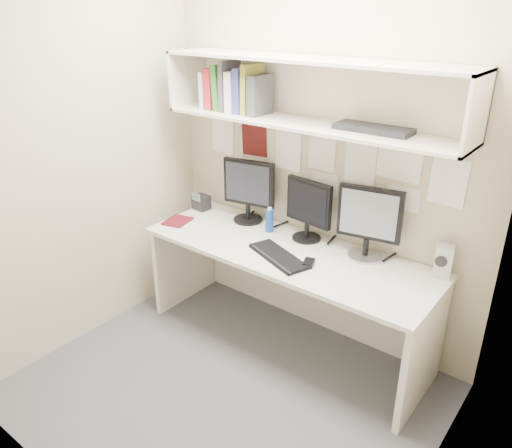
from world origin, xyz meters
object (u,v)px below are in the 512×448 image
Objects in this scene: desk at (286,296)px; maroon_notebook at (178,221)px; monitor_left at (249,188)px; keyboard at (278,256)px; desk_phone at (201,202)px; monitor_center at (309,207)px; monitor_right at (369,220)px; speaker at (444,261)px.

desk is 9.88× the size of maroon_notebook.
monitor_left is at bearing 27.34° from maroon_notebook.
desk_phone is (-0.96, 0.30, 0.05)m from keyboard.
maroon_notebook reaches higher than desk.
monitor_left is 1.01× the size of keyboard.
monitor_center is (0.01, 0.22, 0.60)m from desk.
maroon_notebook is 0.30m from desk_phone.
desk_phone reaches higher than desk.
desk is 4.34× the size of monitor_left.
monitor_center is at bearing -11.27° from monitor_left.
desk is at bearing -164.67° from monitor_right.
monitor_right is at bearing 8.66° from desk_phone.
desk is 13.54× the size of desk_phone.
speaker is at bearing -4.70° from monitor_right.
monitor_center is 0.92m from speaker.
keyboard is 3.10× the size of desk_phone.
keyboard reaches higher than maroon_notebook.
monitor_right is 1.01× the size of keyboard.
monitor_center is 2.11× the size of speaker.
monitor_left is at bearing 166.74° from keyboard.
maroon_notebook is at bearing 178.66° from speaker.
desk_phone is at bearing -169.20° from monitor_center.
desk is 1.06m from speaker.
monitor_left is 2.28× the size of maroon_notebook.
desk_phone is (-0.95, -0.06, -0.17)m from monitor_center.
monitor_right is at bearing 7.45° from monitor_center.
speaker reaches higher than desk_phone.
keyboard is at bearing -45.69° from monitor_left.
desk is 4.30× the size of monitor_right.
maroon_notebook is (-1.35, -0.35, -0.25)m from monitor_right.
monitor_left reaches higher than desk_phone.
monitor_right is at bearing 61.02° from keyboard.
keyboard is at bearing -150.75° from monitor_right.
speaker is at bearing 16.26° from desk.
monitor_left is 2.32× the size of speaker.
keyboard is (-0.43, -0.36, -0.24)m from monitor_right.
keyboard is 0.92m from maroon_notebook.
monitor_right is 0.61m from keyboard.
monitor_center is at bearing 169.49° from speaker.
keyboard is 1.00m from desk_phone.
speaker is (0.92, 0.27, 0.46)m from desk.
monitor_center reaches higher than maroon_notebook.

